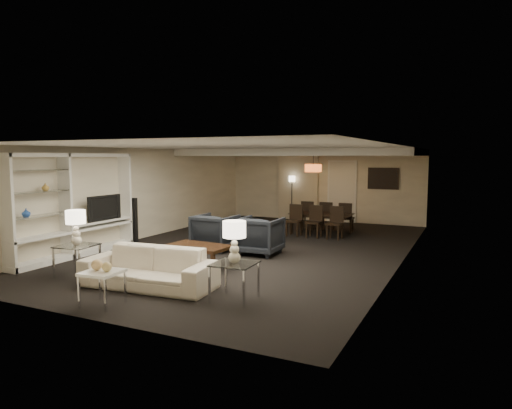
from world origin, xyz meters
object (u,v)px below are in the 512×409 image
at_px(vase_blue, 26,213).
at_px(chair_fm, 327,216).
at_px(floor_lamp, 292,198).
at_px(side_table_left, 77,261).
at_px(side_table_right, 235,282).
at_px(chair_nr, 335,223).
at_px(coffee_table, 199,256).
at_px(table_lamp_left, 76,228).
at_px(armchair_left, 215,232).
at_px(table_lamp_right, 234,242).
at_px(chair_fl, 309,215).
at_px(chair_nl, 294,220).
at_px(chair_nm, 314,222).
at_px(floor_speaker, 134,221).
at_px(television, 101,208).
at_px(sofa, 149,268).
at_px(vase_amber, 45,187).
at_px(dining_table, 321,224).
at_px(pendant_light, 313,168).
at_px(marble_table, 103,288).
at_px(chair_fr, 347,217).
at_px(armchair_right, 260,236).

bearing_deg(vase_blue, chair_fm, 60.43).
bearing_deg(floor_lamp, side_table_left, -95.54).
xyz_separation_m(side_table_right, chair_nr, (-0.06, 5.96, 0.15)).
bearing_deg(coffee_table, table_lamp_left, -136.74).
distance_m(armchair_left, table_lamp_left, 3.51).
relative_size(coffee_table, chair_fm, 1.44).
relative_size(table_lamp_right, chair_fl, 0.74).
distance_m(chair_nl, chair_nm, 0.60).
xyz_separation_m(floor_speaker, chair_fl, (3.38, 4.17, -0.15)).
bearing_deg(television, chair_nr, -50.04).
distance_m(sofa, coffee_table, 1.60).
relative_size(vase_amber, chair_nr, 0.18).
bearing_deg(dining_table, chair_fm, 93.67).
distance_m(pendant_light, vase_blue, 8.22).
xyz_separation_m(side_table_left, floor_speaker, (-1.24, 3.09, 0.30)).
xyz_separation_m(armchair_left, chair_fl, (1.04, 3.96, 0.01)).
bearing_deg(marble_table, chair_fm, 82.91).
xyz_separation_m(pendant_light, table_lamp_right, (1.17, -7.36, -0.98)).
xyz_separation_m(floor_speaker, chair_fr, (4.58, 4.17, -0.15)).
height_order(table_lamp_right, floor_speaker, table_lamp_right).
relative_size(chair_nl, chair_fr, 1.00).
distance_m(pendant_light, floor_lamp, 2.45).
distance_m(vase_amber, chair_fl, 7.72).
height_order(floor_speaker, floor_lamp, floor_lamp).
bearing_deg(dining_table, coffee_table, -98.04).
relative_size(chair_nm, chair_nr, 1.00).
height_order(television, chair_nm, television).
height_order(television, vase_amber, vase_amber).
xyz_separation_m(armchair_left, chair_fm, (1.64, 3.96, 0.01)).
bearing_deg(armchair_right, floor_speaker, 2.42).
bearing_deg(floor_speaker, pendant_light, 43.81).
bearing_deg(chair_fl, table_lamp_left, 69.03).
relative_size(pendant_light, side_table_left, 0.80).
height_order(vase_blue, vase_amber, vase_amber).
relative_size(armchair_left, chair_nl, 1.07).
height_order(table_lamp_right, chair_nm, table_lamp_right).
relative_size(side_table_left, table_lamp_right, 0.97).
xyz_separation_m(marble_table, chair_fm, (1.04, 8.36, 0.18)).
bearing_deg(chair_nr, vase_blue, -126.31).
bearing_deg(vase_blue, floor_lamp, 76.01).
height_order(table_lamp_left, floor_speaker, table_lamp_left).
height_order(marble_table, vase_blue, vase_blue).
xyz_separation_m(vase_amber, chair_fr, (4.72, 6.76, -1.19)).
distance_m(table_lamp_right, television, 5.17).
distance_m(floor_speaker, chair_fm, 5.77).
relative_size(armchair_right, chair_nl, 1.07).
bearing_deg(table_lamp_right, vase_amber, 174.04).
relative_size(armchair_left, chair_fr, 1.07).
bearing_deg(side_table_left, dining_table, 67.50).
bearing_deg(pendant_light, sofa, -94.16).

